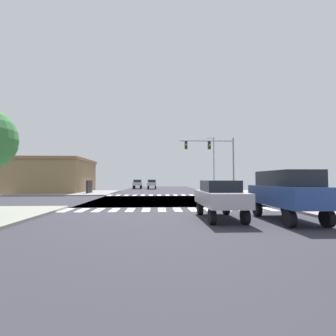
% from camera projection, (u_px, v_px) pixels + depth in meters
% --- Properties ---
extents(ground, '(90.00, 90.00, 0.05)m').
position_uv_depth(ground, '(168.00, 200.00, 23.04)').
color(ground, '#302F39').
extents(sidewalk_corner_ne, '(12.00, 12.00, 0.14)m').
position_uv_depth(sidewalk_corner_ne, '(254.00, 192.00, 35.63)').
color(sidewalk_corner_ne, gray).
rests_on(sidewalk_corner_ne, ground).
extents(sidewalk_corner_nw, '(12.00, 12.00, 0.14)m').
position_uv_depth(sidewalk_corner_nw, '(71.00, 193.00, 34.40)').
color(sidewalk_corner_nw, gray).
rests_on(sidewalk_corner_nw, ground).
extents(crosswalk_near, '(13.50, 2.00, 0.01)m').
position_uv_depth(crosswalk_near, '(170.00, 210.00, 15.74)').
color(crosswalk_near, white).
rests_on(crosswalk_near, ground).
extents(crosswalk_far, '(13.50, 2.00, 0.01)m').
position_uv_depth(crosswalk_far, '(163.00, 195.00, 30.31)').
color(crosswalk_far, white).
rests_on(crosswalk_far, ground).
extents(traffic_signal_mast, '(6.85, 0.55, 7.13)m').
position_uv_depth(traffic_signal_mast, '(213.00, 153.00, 30.60)').
color(traffic_signal_mast, gray).
rests_on(traffic_signal_mast, ground).
extents(street_lamp, '(1.78, 0.32, 8.41)m').
position_uv_depth(street_lamp, '(212.00, 159.00, 37.91)').
color(street_lamp, gray).
rests_on(street_lamp, ground).
extents(bank_building, '(15.73, 10.84, 4.97)m').
position_uv_depth(bank_building, '(40.00, 176.00, 36.69)').
color(bank_building, olive).
rests_on(bank_building, ground).
extents(sedan_farside_2, '(1.80, 4.30, 1.88)m').
position_uv_depth(sedan_farside_2, '(220.00, 196.00, 12.07)').
color(sedan_farside_2, black).
rests_on(sedan_farside_2, ground).
extents(suv_leading_2, '(1.96, 4.60, 2.34)m').
position_uv_depth(suv_leading_2, '(287.00, 191.00, 11.51)').
color(suv_leading_2, black).
rests_on(suv_leading_2, ground).
extents(sedan_trailing_3, '(1.80, 4.30, 1.88)m').
position_uv_depth(sedan_trailing_3, '(152.00, 183.00, 49.90)').
color(sedan_trailing_3, black).
rests_on(sedan_trailing_3, ground).
extents(sedan_middle_4, '(1.80, 4.30, 1.88)m').
position_uv_depth(sedan_middle_4, '(138.00, 183.00, 51.27)').
color(sedan_middle_4, black).
rests_on(sedan_middle_4, ground).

